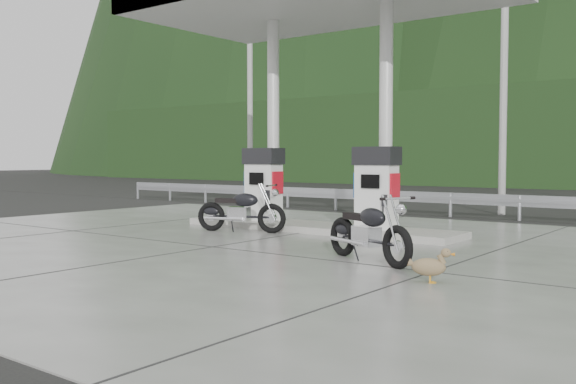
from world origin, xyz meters
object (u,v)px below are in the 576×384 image
Objects in this scene: gas_pump_left at (263,184)px; duck at (429,267)px; motorcycle_left at (241,211)px; motorcycle_right at (368,232)px; gas_pump_right at (377,188)px.

duck is at bearing -33.71° from gas_pump_left.
motorcycle_left is at bearing -74.04° from gas_pump_left.
motorcycle_right is at bearing -33.67° from gas_pump_left.
motorcycle_right is (4.86, -3.24, -0.57)m from gas_pump_left.
motorcycle_left is 3.57× the size of duck.
gas_pump_left is 0.88× the size of motorcycle_right.
gas_pump_left reaches higher than motorcycle_left.
motorcycle_left is at bearing 133.54° from duck.
gas_pump_left is 3.16× the size of duck.
duck is at bearing -45.16° from motorcycle_left.
gas_pump_left and gas_pump_right have the same top height.
gas_pump_right reaches higher than motorcycle_right.
motorcycle_left is at bearing -156.03° from gas_pump_right.
gas_pump_right is 3.16m from motorcycle_left.
gas_pump_left reaches higher than motorcycle_right.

